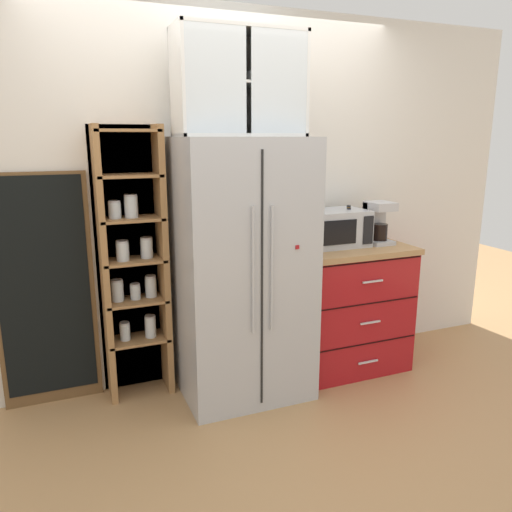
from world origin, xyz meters
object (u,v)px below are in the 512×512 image
object	(u,v)px
refrigerator	(242,270)
bottle_cobalt	(348,229)
mug_sage	(353,240)
bottle_amber	(348,227)
microwave	(335,228)
mug_navy	(345,237)
chalkboard_menu	(45,292)
coffee_maker	(377,222)

from	to	relation	value
refrigerator	bottle_cobalt	size ratio (longest dim) A/B	6.24
mug_sage	bottle_amber	xyz separation A→B (m)	(-0.00, 0.07, 0.08)
mug_sage	microwave	bearing A→B (deg)	143.64
mug_navy	chalkboard_menu	bearing A→B (deg)	174.97
chalkboard_menu	microwave	bearing A→B (deg)	-6.19
coffee_maker	refrigerator	bearing A→B (deg)	-176.91
mug_sage	bottle_amber	bearing A→B (deg)	91.35
mug_sage	bottle_amber	world-z (taller)	bottle_amber
mug_navy	bottle_amber	world-z (taller)	bottle_amber
chalkboard_menu	bottle_amber	bearing A→B (deg)	-6.04
refrigerator	chalkboard_menu	xyz separation A→B (m)	(-1.21, 0.31, -0.10)
mug_navy	microwave	bearing A→B (deg)	-163.08
coffee_maker	mug_sage	bearing A→B (deg)	-171.58
refrigerator	bottle_cobalt	world-z (taller)	refrigerator
coffee_maker	mug_navy	distance (m)	0.26
mug_navy	coffee_maker	bearing A→B (deg)	-17.84
coffee_maker	chalkboard_menu	size ratio (longest dim) A/B	0.21
bottle_amber	chalkboard_menu	size ratio (longest dim) A/B	0.19
microwave	coffee_maker	xyz separation A→B (m)	(0.33, -0.04, 0.03)
mug_navy	chalkboard_menu	xyz separation A→B (m)	(-2.07, 0.18, -0.23)
coffee_maker	chalkboard_menu	world-z (taller)	chalkboard_menu
mug_sage	chalkboard_menu	distance (m)	2.10
mug_sage	mug_navy	distance (m)	0.11
mug_navy	bottle_cobalt	size ratio (longest dim) A/B	0.44
coffee_maker	chalkboard_menu	distance (m)	2.34
microwave	bottle_cobalt	distance (m)	0.10
bottle_amber	microwave	bearing A→B (deg)	176.89
coffee_maker	microwave	bearing A→B (deg)	172.75
mug_sage	coffee_maker	bearing A→B (deg)	8.42
coffee_maker	bottle_amber	xyz separation A→B (m)	(-0.23, 0.04, -0.03)
mug_navy	bottle_amber	bearing A→B (deg)	-92.45
coffee_maker	mug_sage	size ratio (longest dim) A/B	2.62
microwave	bottle_cobalt	xyz separation A→B (m)	(0.10, -0.01, -0.01)
microwave	coffee_maker	size ratio (longest dim) A/B	1.42
mug_navy	bottle_amber	xyz separation A→B (m)	(-0.00, -0.04, 0.08)
coffee_maker	mug_navy	bearing A→B (deg)	162.16
refrigerator	microwave	bearing A→B (deg)	7.56
refrigerator	bottle_cobalt	xyz separation A→B (m)	(0.86, 0.09, 0.20)
mug_navy	bottle_amber	size ratio (longest dim) A/B	0.42
bottle_cobalt	chalkboard_menu	world-z (taller)	chalkboard_menu
coffee_maker	bottle_amber	bearing A→B (deg)	170.95
microwave	bottle_amber	world-z (taller)	bottle_amber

